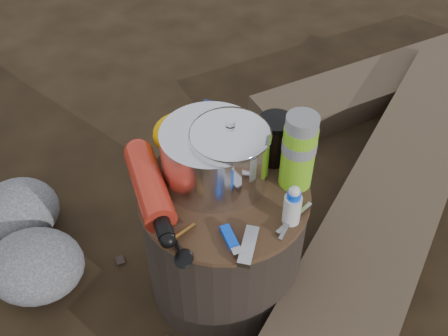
# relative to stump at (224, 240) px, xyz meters

# --- Properties ---
(ground) EXTENTS (60.00, 60.00, 0.00)m
(ground) POSITION_rel_stump_xyz_m (0.00, 0.00, -0.20)
(ground) COLOR black
(ground) RESTS_ON ground
(stump) EXTENTS (0.43, 0.43, 0.40)m
(stump) POSITION_rel_stump_xyz_m (0.00, 0.00, 0.00)
(stump) COLOR black
(stump) RESTS_ON ground
(log_main) EXTENTS (0.99, 1.77, 0.15)m
(log_main) POSITION_rel_stump_xyz_m (0.52, 0.31, -0.12)
(log_main) COLOR #433627
(log_main) RESTS_ON ground
(log_small) EXTENTS (1.25, 0.96, 0.11)m
(log_small) POSITION_rel_stump_xyz_m (0.63, 1.07, -0.14)
(log_small) COLOR #433627
(log_small) RESTS_ON ground
(foil_windscreen) EXTENTS (0.25, 0.25, 0.15)m
(foil_windscreen) POSITION_rel_stump_xyz_m (-0.04, 0.05, 0.27)
(foil_windscreen) COLOR silver
(foil_windscreen) RESTS_ON stump
(camping_pot) EXTENTS (0.19, 0.19, 0.19)m
(camping_pot) POSITION_rel_stump_xyz_m (0.01, 0.03, 0.29)
(camping_pot) COLOR silver
(camping_pot) RESTS_ON stump
(fuel_bottle) EXTENTS (0.21, 0.32, 0.08)m
(fuel_bottle) POSITION_rel_stump_xyz_m (-0.18, -0.04, 0.24)
(fuel_bottle) COLOR red
(fuel_bottle) RESTS_ON stump
(thermos) EXTENTS (0.08, 0.08, 0.21)m
(thermos) POSITION_rel_stump_xyz_m (0.17, 0.06, 0.30)
(thermos) COLOR #6CB21A
(thermos) RESTS_ON stump
(travel_mug) EXTENTS (0.09, 0.09, 0.13)m
(travel_mug) POSITION_rel_stump_xyz_m (0.12, 0.14, 0.26)
(travel_mug) COLOR black
(travel_mug) RESTS_ON stump
(stuff_sack) EXTENTS (0.17, 0.14, 0.11)m
(stuff_sack) POSITION_rel_stump_xyz_m (-0.12, 0.14, 0.26)
(stuff_sack) COLOR #E1A300
(stuff_sack) RESTS_ON stump
(food_pouch) EXTENTS (0.10, 0.04, 0.13)m
(food_pouch) POSITION_rel_stump_xyz_m (-0.03, 0.18, 0.26)
(food_pouch) COLOR navy
(food_pouch) RESTS_ON stump
(lighter) EXTENTS (0.06, 0.09, 0.02)m
(lighter) POSITION_rel_stump_xyz_m (0.03, -0.15, 0.21)
(lighter) COLOR blue
(lighter) RESTS_ON stump
(multitool) EXTENTS (0.04, 0.11, 0.02)m
(multitool) POSITION_rel_stump_xyz_m (0.07, -0.17, 0.21)
(multitool) COLOR #ADADB3
(multitool) RESTS_ON stump
(pot_grabber) EXTENTS (0.09, 0.13, 0.01)m
(pot_grabber) POSITION_rel_stump_xyz_m (0.17, -0.08, 0.20)
(pot_grabber) COLOR #ADADB3
(pot_grabber) RESTS_ON stump
(spork) EXTENTS (0.12, 0.16, 0.01)m
(spork) POSITION_rel_stump_xyz_m (-0.11, -0.15, 0.21)
(spork) COLOR black
(spork) RESTS_ON stump
(squeeze_bottle) EXTENTS (0.04, 0.04, 0.10)m
(squeeze_bottle) POSITION_rel_stump_xyz_m (0.17, -0.07, 0.25)
(squeeze_bottle) COLOR beige
(squeeze_bottle) RESTS_ON stump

